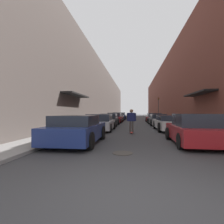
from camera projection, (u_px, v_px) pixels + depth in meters
The scene contains 18 objects.
ground at pixel (134, 121), 29.23m from camera, with size 146.31×146.31×0.00m, color #38383A.
curb_strip_left at pixel (113, 119), 36.40m from camera, with size 1.80×66.51×0.12m.
curb_strip_right at pixel (157, 119), 35.26m from camera, with size 1.80×66.51×0.12m.
building_row_left at pixel (99, 96), 36.76m from camera, with size 4.90×66.51×9.81m.
building_row_right at pixel (172, 92), 34.90m from camera, with size 4.90×66.51×10.93m.
parked_car_left_0 at pixel (77, 130), 7.94m from camera, with size 2.08×4.13×1.28m.
parked_car_left_1 at pixel (100, 123), 13.48m from camera, with size 2.08×4.14×1.27m.
parked_car_left_2 at pixel (109, 120), 18.37m from camera, with size 1.85×4.50×1.27m.
parked_car_left_3 at pixel (115, 118), 23.26m from camera, with size 1.96×3.98×1.34m.
parked_car_left_4 at pixel (118, 117), 28.25m from camera, with size 1.86×3.96×1.38m.
parked_car_left_5 at pixel (120, 116), 33.11m from camera, with size 2.09×4.58×1.36m.
parked_car_right_0 at pixel (193, 130), 7.75m from camera, with size 1.86×4.00×1.36m.
parked_car_right_1 at pixel (169, 123), 13.44m from camera, with size 1.99×4.67×1.19m.
parked_car_right_2 at pixel (158, 120), 19.12m from camera, with size 1.86×4.65×1.22m.
parked_car_right_3 at pixel (154, 118), 24.29m from camera, with size 2.07×4.64×1.29m.
skateboarder at pixel (131, 118), 11.77m from camera, with size 0.62×0.78×1.62m.
manhole_cover at pixel (123, 153), 6.04m from camera, with size 0.70×0.70×0.02m.
traffic_light at pixel (158, 106), 29.58m from camera, with size 0.16×0.22×3.79m.
Camera 1 is at (-0.05, -2.87, 1.43)m, focal length 28.00 mm.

